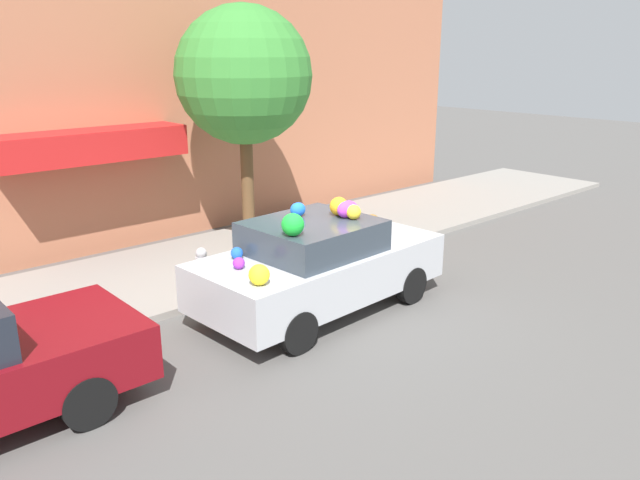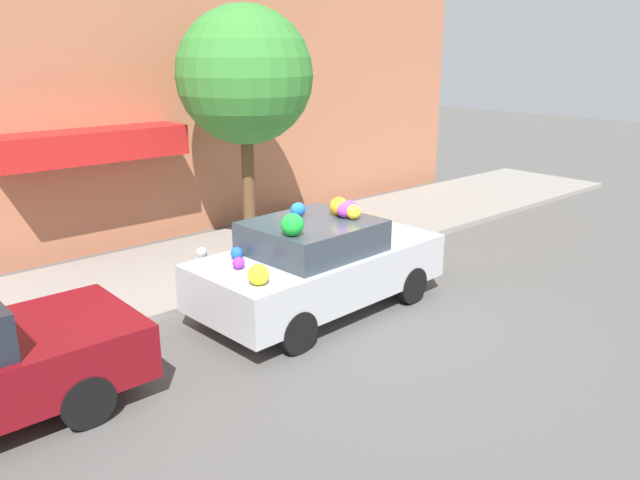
# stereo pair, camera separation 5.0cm
# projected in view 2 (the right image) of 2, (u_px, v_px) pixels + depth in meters

# --- Properties ---
(ground_plane) EXTENTS (60.00, 60.00, 0.00)m
(ground_plane) POSITION_uv_depth(u_px,v_px,m) (314.00, 306.00, 9.70)
(ground_plane) COLOR #565451
(sidewalk_curb) EXTENTS (24.00, 3.20, 0.11)m
(sidewalk_curb) POSITION_uv_depth(u_px,v_px,m) (219.00, 261.00, 11.62)
(sidewalk_curb) COLOR gray
(sidewalk_curb) RESTS_ON ground
(building_facade) EXTENTS (18.00, 1.20, 5.59)m
(building_facade) POSITION_uv_depth(u_px,v_px,m) (149.00, 106.00, 12.36)
(building_facade) COLOR #B26B4C
(building_facade) RESTS_ON ground
(street_tree) EXTENTS (2.53, 2.53, 4.53)m
(street_tree) POSITION_uv_depth(u_px,v_px,m) (245.00, 76.00, 11.44)
(street_tree) COLOR brown
(street_tree) RESTS_ON sidewalk_curb
(fire_hydrant) EXTENTS (0.20, 0.20, 0.70)m
(fire_hydrant) POSITION_uv_depth(u_px,v_px,m) (202.00, 268.00, 10.02)
(fire_hydrant) COLOR #B2B2B7
(fire_hydrant) RESTS_ON sidewalk_curb
(art_car) EXTENTS (3.99, 1.96, 1.74)m
(art_car) POSITION_uv_depth(u_px,v_px,m) (319.00, 263.00, 9.36)
(art_car) COLOR #B7BABF
(art_car) RESTS_ON ground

